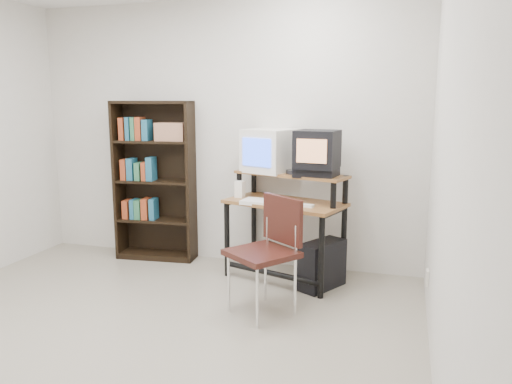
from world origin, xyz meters
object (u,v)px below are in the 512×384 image
(crt_monitor, at_px, (270,151))
(crt_tv, at_px, (317,149))
(pc_tower, at_px, (322,265))
(school_chair, at_px, (270,242))
(bookshelf, at_px, (155,178))
(computer_desk, at_px, (286,208))

(crt_monitor, height_order, crt_tv, crt_tv)
(crt_tv, xyz_separation_m, pc_tower, (0.09, -0.13, -1.01))
(crt_tv, xyz_separation_m, school_chair, (-0.22, -0.74, -0.65))
(crt_tv, height_order, school_chair, crt_tv)
(bookshelf, bearing_deg, school_chair, -39.35)
(pc_tower, height_order, bookshelf, bookshelf)
(pc_tower, bearing_deg, bookshelf, -162.74)
(computer_desk, bearing_deg, pc_tower, -3.24)
(computer_desk, xyz_separation_m, school_chair, (0.06, -0.75, -0.11))
(computer_desk, height_order, bookshelf, bookshelf)
(computer_desk, height_order, pc_tower, computer_desk)
(bookshelf, bearing_deg, crt_monitor, -8.03)
(computer_desk, bearing_deg, crt_tv, 14.92)
(computer_desk, xyz_separation_m, pc_tower, (0.37, -0.13, -0.46))
(crt_monitor, height_order, pc_tower, crt_monitor)
(computer_desk, height_order, crt_tv, crt_tv)
(pc_tower, xyz_separation_m, school_chair, (-0.31, -0.62, 0.35))
(pc_tower, bearing_deg, school_chair, -87.96)
(school_chair, relative_size, bookshelf, 0.56)
(computer_desk, relative_size, school_chair, 1.29)
(crt_monitor, xyz_separation_m, pc_tower, (0.57, -0.32, -0.96))
(computer_desk, relative_size, crt_monitor, 2.13)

